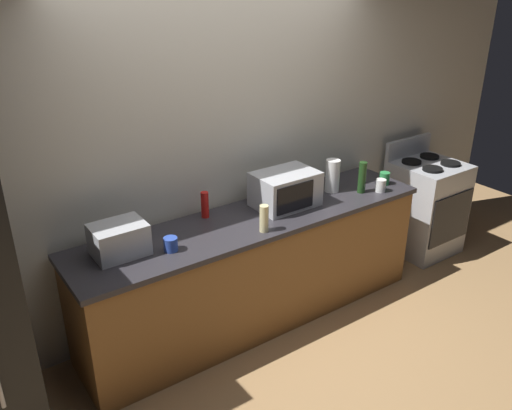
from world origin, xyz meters
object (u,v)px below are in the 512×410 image
(stove_range, at_px, (425,206))
(bottle_hand_soap, at_px, (264,219))
(bottle_hot_sauce, at_px, (205,205))
(mug_green, at_px, (384,178))
(microwave, at_px, (285,189))
(mug_blue, at_px, (171,244))
(paper_towel_roll, at_px, (332,176))
(bottle_wine, at_px, (362,177))
(mug_white, at_px, (381,185))
(toaster_oven, at_px, (119,239))

(stove_range, relative_size, bottle_hand_soap, 5.49)
(bottle_hot_sauce, xyz_separation_m, mug_green, (1.57, -0.32, -0.05))
(microwave, relative_size, mug_blue, 5.14)
(paper_towel_roll, distance_m, mug_blue, 1.55)
(bottle_wine, bearing_deg, paper_towel_roll, 138.90)
(microwave, height_order, mug_blue, microwave)
(microwave, bearing_deg, mug_white, -16.12)
(microwave, relative_size, mug_white, 4.55)
(bottle_hand_soap, relative_size, mug_blue, 2.11)
(stove_range, height_order, microwave, microwave)
(mug_blue, bearing_deg, toaster_oven, 152.67)
(stove_range, height_order, mug_white, stove_range)
(bottle_wine, distance_m, mug_blue, 1.72)
(mug_blue, bearing_deg, paper_towel_roll, 5.15)
(bottle_wine, relative_size, mug_green, 2.47)
(paper_towel_roll, relative_size, bottle_hand_soap, 1.37)
(bottle_hand_soap, bearing_deg, mug_blue, 169.22)
(mug_blue, distance_m, mug_white, 1.86)
(paper_towel_roll, height_order, mug_green, paper_towel_roll)
(bottle_hand_soap, relative_size, mug_green, 1.86)
(paper_towel_roll, bearing_deg, bottle_hot_sauce, 171.19)
(toaster_oven, relative_size, mug_white, 3.22)
(mug_green, bearing_deg, bottle_hot_sauce, 168.60)
(toaster_oven, height_order, paper_towel_roll, paper_towel_roll)
(mug_green, bearing_deg, microwave, 171.47)
(microwave, xyz_separation_m, bottle_hand_soap, (-0.39, -0.26, -0.04))
(paper_towel_roll, height_order, mug_blue, paper_towel_roll)
(microwave, bearing_deg, paper_towel_roll, 0.26)
(mug_white, bearing_deg, stove_range, 11.90)
(bottle_hot_sauce, height_order, bottle_wine, bottle_wine)
(microwave, xyz_separation_m, bottle_wine, (0.67, -0.16, -0.00))
(bottle_hot_sauce, bearing_deg, mug_blue, -144.75)
(bottle_hand_soap, bearing_deg, microwave, 33.90)
(bottle_hot_sauce, relative_size, mug_white, 1.88)
(paper_towel_roll, relative_size, mug_green, 2.56)
(bottle_wine, xyz_separation_m, mug_blue, (-1.72, 0.02, -0.08))
(toaster_oven, distance_m, bottle_hand_soap, 0.99)
(bottle_hot_sauce, height_order, mug_blue, bottle_hot_sauce)
(mug_white, bearing_deg, mug_green, 32.14)
(microwave, xyz_separation_m, mug_white, (0.81, -0.23, -0.08))
(stove_range, bearing_deg, bottle_wine, -174.03)
(microwave, xyz_separation_m, paper_towel_roll, (0.49, 0.00, 0.00))
(toaster_oven, bearing_deg, bottle_hot_sauce, 12.49)
(stove_range, distance_m, microwave, 1.79)
(mug_green, bearing_deg, bottle_hand_soap, -174.95)
(microwave, height_order, bottle_hot_sauce, microwave)
(mug_blue, bearing_deg, bottle_hand_soap, -10.78)
(bottle_hand_soap, bearing_deg, bottle_wine, 5.76)
(microwave, bearing_deg, mug_blue, -172.59)
(stove_range, xyz_separation_m, bottle_wine, (-1.02, -0.11, 0.57))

